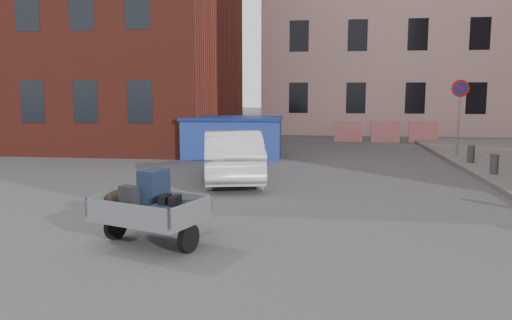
# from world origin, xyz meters

# --- Properties ---
(ground) EXTENTS (120.00, 120.00, 0.00)m
(ground) POSITION_xyz_m (0.00, 0.00, 0.00)
(ground) COLOR #38383A
(ground) RESTS_ON ground
(building_pink) EXTENTS (16.00, 8.00, 14.00)m
(building_pink) POSITION_xyz_m (6.00, 22.00, 7.00)
(building_pink) COLOR beige
(building_pink) RESTS_ON ground
(no_parking_sign) EXTENTS (0.60, 0.09, 2.65)m
(no_parking_sign) POSITION_xyz_m (6.00, 9.48, 2.01)
(no_parking_sign) COLOR gray
(no_parking_sign) RESTS_ON sidewalk
(barriers) EXTENTS (4.70, 0.18, 1.00)m
(barriers) POSITION_xyz_m (4.20, 15.00, 0.50)
(barriers) COLOR red
(barriers) RESTS_ON ground
(trailer) EXTENTS (1.88, 1.98, 1.20)m
(trailer) POSITION_xyz_m (-1.35, -1.44, 0.61)
(trailer) COLOR black
(trailer) RESTS_ON ground
(dumpster) EXTENTS (3.60, 1.98, 1.48)m
(dumpster) POSITION_xyz_m (-1.88, 8.71, 0.74)
(dumpster) COLOR navy
(dumpster) RESTS_ON ground
(silver_car) EXTENTS (2.32, 4.33, 1.36)m
(silver_car) POSITION_xyz_m (-1.09, 4.29, 0.68)
(silver_car) COLOR silver
(silver_car) RESTS_ON ground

